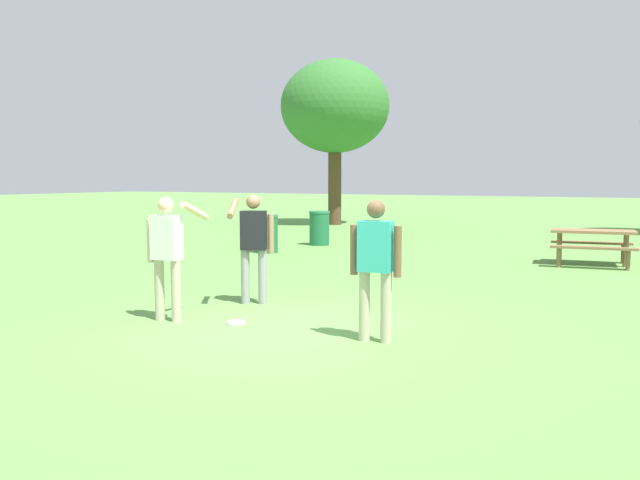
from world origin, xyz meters
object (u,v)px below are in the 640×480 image
Objects in this scene: person_bystander at (253,240)px; tree_tall_left at (335,107)px; trash_can_further_along at (319,228)px; person_catcher at (167,249)px; frisbee at (236,323)px; picnic_table_near at (592,240)px; person_thrower at (375,261)px; trash_can_beside_table at (267,234)px.

tree_tall_left is (-6.09, 15.23, 3.72)m from person_bystander.
tree_tall_left is at bearing 112.90° from trash_can_further_along.
person_catcher is 6.53× the size of frisbee.
picnic_table_near is at bearing -39.02° from tree_tall_left.
person_thrower reaches higher than trash_can_further_along.
picnic_table_near is (3.65, 8.13, 0.55)m from frisbee.
frisbee is 0.14× the size of picnic_table_near.
tree_tall_left is at bearing 108.86° from person_catcher.
person_catcher is 1.52m from person_bystander.
person_bystander is 6.66m from trash_can_beside_table.
person_bystander reaches higher than trash_can_beside_table.
picnic_table_near is (1.69, 8.16, -0.38)m from person_thrower.
person_bystander is 1.71× the size of trash_can_beside_table.
trash_can_further_along reaches higher than frisbee.
person_bystander is at bearing -59.58° from trash_can_beside_table.
person_thrower is at bearing -101.72° from picnic_table_near.
trash_can_further_along is (-3.51, 9.14, 0.47)m from frisbee.
person_catcher is at bearing -118.41° from picnic_table_near.
picnic_table_near is at bearing 9.11° from trash_can_beside_table.
person_bystander reaches higher than picnic_table_near.
trash_can_beside_table is 1.00× the size of trash_can_further_along.
tree_tall_left is (-8.55, 16.46, 3.74)m from person_thrower.
trash_can_further_along is at bearing 110.75° from person_bystander.
person_thrower is 1.71× the size of trash_can_further_along.
person_bystander is at bearing 112.84° from frisbee.
frisbee is 0.26× the size of trash_can_beside_table.
trash_can_further_along is (-5.47, 9.17, -0.46)m from person_thrower.
trash_can_further_along is (-2.62, 9.41, -0.48)m from person_catcher.
person_catcher is at bearing -74.42° from trash_can_further_along.
person_catcher reaches higher than trash_can_beside_table.
person_thrower and person_bystander have the same top height.
person_bystander is (-2.47, 1.23, 0.02)m from person_thrower.
picnic_table_near is at bearing 78.28° from person_thrower.
trash_can_beside_table is (-3.87, 6.93, 0.47)m from frisbee.
person_thrower reaches higher than picnic_table_near.
tree_tall_left is at bearing 111.78° from person_bystander.
person_bystander is 1.61m from frisbee.
person_thrower is at bearing -50.03° from trash_can_beside_table.
trash_can_beside_table is 0.15× the size of tree_tall_left.
picnic_table_near is 7.62m from trash_can_beside_table.
trash_can_further_along is at bearing 105.58° from person_catcher.
trash_can_beside_table is (-5.83, 6.95, -0.46)m from person_thrower.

